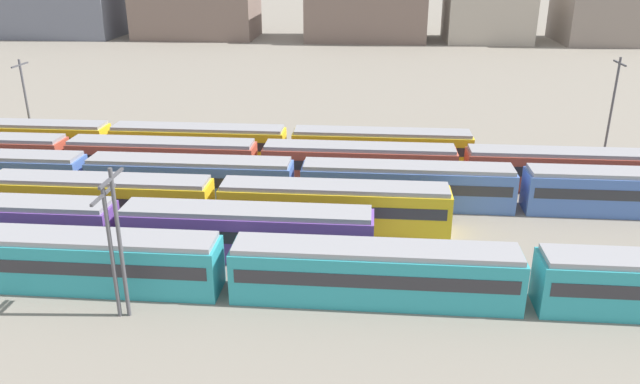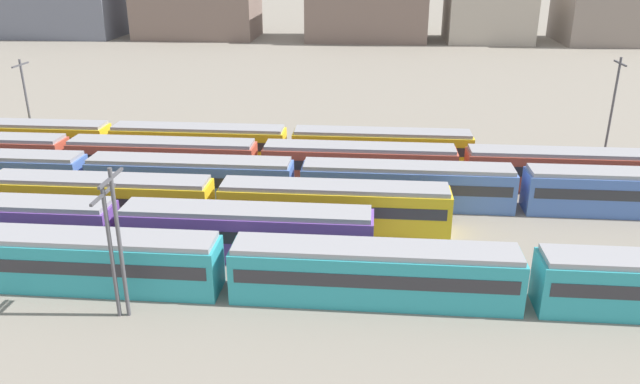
# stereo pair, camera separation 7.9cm
# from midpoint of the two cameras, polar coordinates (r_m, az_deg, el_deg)

# --- Properties ---
(train_track_0) EXTENTS (74.70, 3.06, 3.75)m
(train_track_0) POSITION_cam_midpoint_polar(r_m,az_deg,el_deg) (39.88, -8.68, -6.83)
(train_track_0) COLOR teal
(train_track_0) RESTS_ON ground_plane
(train_track_2) EXTENTS (55.80, 3.06, 3.75)m
(train_track_2) POSITION_cam_midpoint_polar(r_m,az_deg,el_deg) (52.85, -19.54, -0.56)
(train_track_2) COLOR yellow
(train_track_2) RESTS_ON ground_plane
(train_track_3) EXTENTS (74.70, 3.06, 3.75)m
(train_track_3) POSITION_cam_midpoint_polar(r_m,az_deg,el_deg) (53.41, -2.09, 0.97)
(train_track_3) COLOR #4C70BC
(train_track_3) RESTS_ON ground_plane
(train_track_4) EXTENTS (74.70, 3.06, 3.75)m
(train_track_4) POSITION_cam_midpoint_polar(r_m,az_deg,el_deg) (58.88, -5.57, 2.87)
(train_track_4) COLOR #BC4C38
(train_track_4) RESTS_ON ground_plane
(train_track_5) EXTENTS (55.80, 3.06, 3.75)m
(train_track_5) POSITION_cam_midpoint_polar(r_m,az_deg,el_deg) (65.35, -11.09, 4.47)
(train_track_5) COLOR yellow
(train_track_5) RESTS_ON ground_plane
(catenary_pole_0) EXTENTS (0.24, 3.20, 8.52)m
(catenary_pole_0) POSITION_cam_midpoint_polar(r_m,az_deg,el_deg) (37.72, -18.81, -4.65)
(catenary_pole_0) COLOR #4C4C51
(catenary_pole_0) RESTS_ON ground_plane
(catenary_pole_1) EXTENTS (0.24, 3.20, 9.78)m
(catenary_pole_1) POSITION_cam_midpoint_polar(r_m,az_deg,el_deg) (74.88, -25.51, 7.75)
(catenary_pole_1) COLOR #4C4C51
(catenary_pole_1) RESTS_ON ground_plane
(catenary_pole_2) EXTENTS (0.24, 3.20, 9.48)m
(catenary_pole_2) POSITION_cam_midpoint_polar(r_m,az_deg,el_deg) (37.39, -18.09, -3.95)
(catenary_pole_2) COLOR #4C4C51
(catenary_pole_2) RESTS_ON ground_plane
(catenary_pole_3) EXTENTS (0.24, 3.20, 10.84)m
(catenary_pole_3) POSITION_cam_midpoint_polar(r_m,az_deg,el_deg) (69.21, 25.50, 7.22)
(catenary_pole_3) COLOR #4C4C51
(catenary_pole_3) RESTS_ON ground_plane
(distant_building_4) EXTENTS (21.77, 21.00, 18.95)m
(distant_building_4) POSITION_cam_midpoint_polar(r_m,az_deg,el_deg) (163.93, 25.34, 15.74)
(distant_building_4) COLOR gray
(distant_building_4) RESTS_ON ground_plane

